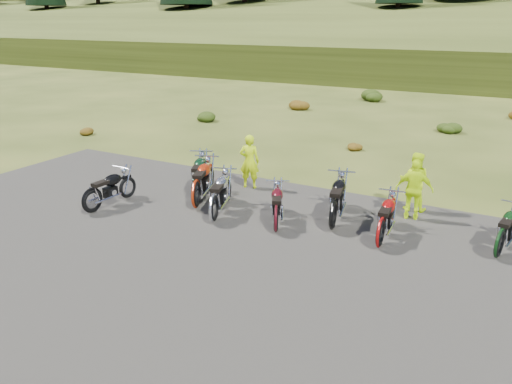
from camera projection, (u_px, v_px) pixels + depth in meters
The scene contains 21 objects.
ground at pixel (252, 232), 12.68m from camera, with size 300.00×300.00×0.00m, color #303F15.
gravel_pad at pixel (208, 264), 11.03m from camera, with size 20.00×12.00×0.04m, color black.
hill_slope at pixel (476, 67), 54.05m from camera, with size 300.00×46.00×3.00m, color #323D14, non-canonical shape.
hill_plateau at pixel (509, 43), 103.69m from camera, with size 300.00×90.00×9.17m, color #323D14.
shrub_0 at pixel (88, 130), 23.01m from camera, with size 0.77×0.77×0.45m, color #5F2D0B.
shrub_1 at pixel (205, 115), 26.05m from camera, with size 1.03×1.03×0.61m, color #1D320C.
shrub_2 at pixel (298, 103), 29.10m from camera, with size 1.30×1.30×0.77m, color #5F2D0B.
shrub_3 at pixel (373, 94), 32.14m from camera, with size 1.56×1.56×0.92m, color #1D320C.
shrub_4 at pixel (353, 144), 20.40m from camera, with size 0.77×0.77×0.45m, color #5F2D0B.
shrub_5 at pixel (448, 126), 23.44m from camera, with size 1.03×1.03×0.61m, color #1D320C.
motorcycle_0 at pixel (94, 213), 13.87m from camera, with size 2.02×0.67×1.06m, color black, non-canonical shape.
motorcycle_1 at pixel (197, 208), 14.22m from camera, with size 2.32×0.77×1.22m, color maroon, non-canonical shape.
motorcycle_2 at pixel (196, 200), 14.89m from camera, with size 2.27×0.76×1.19m, color black, non-canonical shape.
motorcycle_3 at pixel (214, 222), 13.25m from camera, with size 2.20×0.73×1.15m, color #A9A9AE, non-canonical shape.
motorcycle_4 at pixel (276, 232), 12.64m from camera, with size 1.97×0.66×1.03m, color #410A11, non-canonical shape.
motorcycle_5 at pixel (332, 230), 12.78m from camera, with size 2.32×0.77×1.21m, color black, non-canonical shape.
motorcycle_6 at pixel (379, 248), 11.80m from camera, with size 2.07×0.69×1.08m, color maroon, non-canonical shape.
motorcycle_7 at pixel (497, 258), 11.28m from camera, with size 1.97×0.66×1.03m, color black, non-canonical shape.
person_middle at pixel (249, 162), 15.62m from camera, with size 0.62×0.41×1.71m, color #BCE00B.
person_right_a at pixel (414, 182), 13.81m from camera, with size 0.80×0.63×1.66m, color #BCE00B.
person_right_b at pixel (414, 191), 13.18m from camera, with size 0.97×0.40×1.65m, color #BCE00B.
Camera 1 is at (5.67, -10.15, 5.16)m, focal length 35.00 mm.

